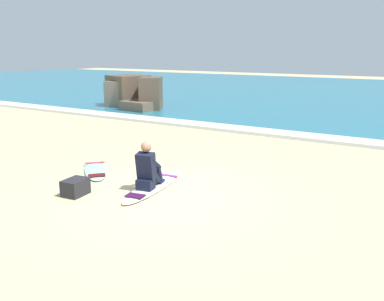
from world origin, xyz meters
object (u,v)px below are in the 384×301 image
Objects in this scene: beach_bag at (75,187)px; surfboard_main at (154,186)px; surfer_seated at (148,170)px; surfboard_spare_near at (96,170)px.

surfboard_main is at bearing 48.39° from beach_bag.
beach_bag is at bearing -138.00° from surfer_seated.
surfboard_main and surfboard_spare_near have the same top height.
surfboard_main is 1.55m from beach_bag.
beach_bag is (-1.05, -0.94, -0.28)m from surfer_seated.
surfboard_main is 1.85m from surfboard_spare_near.
beach_bag is at bearing -59.60° from surfboard_spare_near.
surfer_seated is at bearing 42.00° from beach_bag.
surfer_seated is at bearing -83.12° from surfboard_main.
beach_bag reaches higher than surfboard_spare_near.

